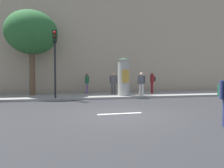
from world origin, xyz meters
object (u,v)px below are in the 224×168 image
object	(u,v)px
pedestrian_in_light_jacket	(141,82)
pedestrian_in_red_top	(87,82)
traffic_light	(55,53)
poster_column	(124,76)
pedestrian_near_pole	(114,81)
pedestrian_with_backpack	(152,80)
street_tree	(32,33)

from	to	relation	value
pedestrian_in_light_jacket	pedestrian_in_red_top	bearing A→B (deg)	143.85
traffic_light	poster_column	size ratio (longest dim) A/B	1.54
pedestrian_in_light_jacket	pedestrian_near_pole	bearing A→B (deg)	134.57
pedestrian_with_backpack	pedestrian_in_light_jacket	distance (m)	2.54
pedestrian_in_red_top	pedestrian_near_pole	bearing A→B (deg)	-26.23
traffic_light	poster_column	world-z (taller)	traffic_light
street_tree	pedestrian_in_light_jacket	xyz separation A→B (m)	(7.67, -2.14, -3.54)
traffic_light	street_tree	bearing A→B (deg)	123.94
poster_column	pedestrian_with_backpack	world-z (taller)	poster_column
traffic_light	pedestrian_near_pole	size ratio (longest dim) A/B	2.49
street_tree	pedestrian_near_pole	distance (m)	7.00
traffic_light	street_tree	distance (m)	3.51
pedestrian_in_red_top	pedestrian_in_light_jacket	world-z (taller)	pedestrian_in_light_jacket
pedestrian_near_pole	pedestrian_with_backpack	bearing A→B (deg)	2.92
pedestrian_in_light_jacket	street_tree	bearing A→B (deg)	164.44
traffic_light	street_tree	world-z (taller)	street_tree
traffic_light	pedestrian_near_pole	xyz separation A→B (m)	(4.30, 2.09, -1.84)
traffic_light	pedestrian_with_backpack	bearing A→B (deg)	16.38
pedestrian_in_red_top	pedestrian_with_backpack	distance (m)	5.42
poster_column	street_tree	size ratio (longest dim) A/B	0.45
traffic_light	pedestrian_near_pole	world-z (taller)	traffic_light
street_tree	pedestrian_in_red_top	size ratio (longest dim) A/B	3.73
street_tree	pedestrian_in_red_top	world-z (taller)	street_tree
traffic_light	pedestrian_with_backpack	world-z (taller)	traffic_light
poster_column	pedestrian_with_backpack	size ratio (longest dim) A/B	1.55
street_tree	pedestrian_with_backpack	xyz separation A→B (m)	(9.41, -0.29, -3.47)
pedestrian_near_pole	pedestrian_in_light_jacket	bearing A→B (deg)	-45.43
traffic_light	pedestrian_in_light_jacket	size ratio (longest dim) A/B	2.53
traffic_light	poster_column	xyz separation A→B (m)	(4.70, 0.68, -1.44)
pedestrian_in_light_jacket	pedestrian_near_pole	size ratio (longest dim) A/B	0.98
pedestrian_with_backpack	pedestrian_in_red_top	bearing A→B (deg)	171.53
street_tree	pedestrian_with_backpack	world-z (taller)	street_tree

